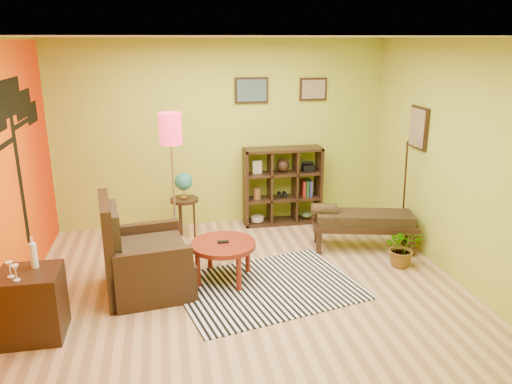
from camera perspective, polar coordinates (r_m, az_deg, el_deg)
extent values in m
plane|color=tan|center=(5.93, -0.99, -10.85)|extent=(5.00, 5.00, 0.00)
cube|color=#A6B838|center=(7.59, -3.91, 6.60)|extent=(5.00, 0.04, 2.80)
cube|color=#A6B838|center=(3.34, 5.43, -7.39)|extent=(5.00, 0.04, 2.80)
cube|color=#A6B838|center=(5.59, -27.22, 0.88)|extent=(0.04, 4.50, 2.80)
cube|color=#A6B838|center=(6.32, 21.93, 3.24)|extent=(0.04, 4.50, 2.80)
cube|color=white|center=(5.24, -1.15, 17.31)|extent=(5.00, 4.50, 0.04)
cube|color=#DD4902|center=(5.59, -27.02, 0.89)|extent=(0.01, 4.45, 2.75)
cube|color=black|center=(6.18, -25.07, -0.81)|extent=(0.01, 0.14, 2.10)
cube|color=black|center=(6.01, -26.32, 9.64)|extent=(0.01, 0.85, 0.40)
cube|color=black|center=(6.51, -25.05, 9.08)|extent=(0.01, 0.70, 0.32)
cube|color=black|center=(6.86, -24.21, 8.25)|extent=(0.01, 0.50, 0.26)
cube|color=black|center=(7.54, -0.52, 11.55)|extent=(0.50, 0.03, 0.38)
cube|color=#466465|center=(7.51, -0.48, 11.53)|extent=(0.44, 0.01, 0.32)
cube|color=black|center=(7.76, 6.55, 11.60)|extent=(0.42, 0.03, 0.34)
cube|color=#9B8765|center=(7.74, 6.60, 11.58)|extent=(0.36, 0.01, 0.28)
cube|color=black|center=(7.02, 18.09, 7.00)|extent=(0.03, 0.44, 0.56)
cube|color=#9B8765|center=(7.00, 17.90, 7.00)|extent=(0.01, 0.38, 0.50)
cylinder|color=black|center=(7.15, 16.60, 0.13)|extent=(0.23, 0.34, 1.46)
cone|color=silver|center=(6.85, 17.69, 5.70)|extent=(0.08, 0.09, 0.16)
cube|color=white|center=(5.93, 1.36, -10.78)|extent=(2.33, 1.92, 0.01)
cylinder|color=maroon|center=(5.94, -3.76, -6.04)|extent=(0.77, 0.77, 0.06)
cylinder|color=maroon|center=(6.20, -0.95, -7.38)|extent=(0.06, 0.06, 0.42)
cylinder|color=maroon|center=(6.32, -5.31, -6.99)|extent=(0.06, 0.06, 0.42)
cylinder|color=maroon|center=(5.77, -1.98, -9.34)|extent=(0.06, 0.06, 0.42)
cylinder|color=maroon|center=(5.89, -6.64, -8.87)|extent=(0.06, 0.06, 0.42)
cube|color=black|center=(5.93, -3.77, -5.71)|extent=(0.13, 0.06, 0.02)
cube|color=black|center=(5.92, -11.97, -9.06)|extent=(1.03, 1.01, 0.42)
cube|color=black|center=(5.75, -16.53, -6.25)|extent=(0.23, 0.90, 1.14)
cube|color=black|center=(5.48, -11.48, -9.79)|extent=(0.84, 0.22, 0.66)
cube|color=black|center=(6.25, -12.53, -6.37)|extent=(0.84, 0.22, 0.66)
cube|color=#E7B763|center=(5.81, -11.83, -6.54)|extent=(0.82, 0.80, 0.15)
cube|color=#E7B763|center=(5.67, -15.87, -4.24)|extent=(0.19, 0.67, 0.52)
cube|color=black|center=(5.36, -24.24, -11.64)|extent=(0.57, 0.52, 0.68)
cylinder|color=white|center=(5.24, -24.08, -6.64)|extent=(0.07, 0.07, 0.25)
cylinder|color=white|center=(5.18, -24.29, -5.06)|extent=(0.02, 0.02, 0.07)
cylinder|color=white|center=(5.17, -26.20, -8.69)|extent=(0.06, 0.06, 0.01)
cylinder|color=white|center=(5.15, -26.28, -8.19)|extent=(0.01, 0.01, 0.09)
cone|color=white|center=(5.13, -26.38, -7.48)|extent=(0.07, 0.07, 0.06)
cylinder|color=white|center=(5.08, -25.66, -9.06)|extent=(0.06, 0.06, 0.01)
cylinder|color=white|center=(5.06, -25.74, -8.55)|extent=(0.01, 0.01, 0.09)
cone|color=white|center=(5.04, -25.84, -7.83)|extent=(0.07, 0.07, 0.06)
cylinder|color=silver|center=(6.75, -9.03, -7.30)|extent=(0.29, 0.29, 0.03)
cylinder|color=silver|center=(6.44, -9.39, -0.19)|extent=(0.03, 0.03, 1.78)
cylinder|color=red|center=(6.24, -9.76, 7.15)|extent=(0.28, 0.28, 0.39)
cylinder|color=black|center=(7.18, -8.20, -0.90)|extent=(0.40, 0.40, 0.04)
cylinder|color=black|center=(7.27, -7.07, -3.14)|extent=(0.03, 0.03, 0.56)
cylinder|color=black|center=(7.39, -8.55, -2.86)|extent=(0.03, 0.03, 0.56)
cylinder|color=black|center=(7.17, -8.67, -3.48)|extent=(0.03, 0.03, 0.56)
cylinder|color=gold|center=(7.17, -8.21, -0.59)|extent=(0.10, 0.10, 0.02)
cylinder|color=gold|center=(7.15, -8.23, -0.13)|extent=(0.02, 0.02, 0.10)
sphere|color=#1262A4|center=(7.10, -8.29, 1.19)|extent=(0.25, 0.25, 0.25)
cube|color=black|center=(7.61, -1.20, 0.46)|extent=(0.04, 0.35, 1.20)
cube|color=black|center=(7.88, 7.15, 0.90)|extent=(0.04, 0.35, 1.20)
cube|color=black|center=(7.91, 2.98, -3.34)|extent=(1.20, 0.35, 0.04)
cube|color=black|center=(7.58, 3.11, 4.90)|extent=(1.20, 0.35, 0.04)
cube|color=black|center=(7.68, 1.60, 0.61)|extent=(0.03, 0.33, 1.12)
cube|color=black|center=(7.77, 4.48, 0.76)|extent=(0.03, 0.33, 1.12)
cube|color=black|center=(7.78, 3.02, -0.72)|extent=(1.12, 0.33, 0.03)
cube|color=black|center=(7.67, 3.07, 2.12)|extent=(1.12, 0.33, 0.03)
cylinder|color=#BCB490|center=(7.80, 0.13, -3.06)|extent=(0.20, 0.20, 0.07)
sphere|color=black|center=(7.64, 3.08, 3.06)|extent=(0.20, 0.20, 0.20)
cube|color=black|center=(7.76, 5.95, 2.75)|extent=(0.18, 0.15, 0.10)
cylinder|color=black|center=(7.75, 2.74, -0.25)|extent=(0.06, 0.12, 0.06)
cylinder|color=black|center=(7.77, 3.32, -0.22)|extent=(0.06, 0.12, 0.06)
ellipsoid|color=#384C26|center=(7.98, 5.79, -2.61)|extent=(0.18, 0.18, 0.09)
cylinder|color=brown|center=(7.67, 0.13, -0.18)|extent=(0.12, 0.12, 0.18)
cube|color=#BCB490|center=(7.56, 0.13, 2.86)|extent=(0.14, 0.03, 0.20)
cube|color=maroon|center=(7.82, 5.39, 0.39)|extent=(0.04, 0.18, 0.26)
cube|color=#1E4C1E|center=(7.84, 5.78, 0.41)|extent=(0.04, 0.18, 0.26)
cube|color=navy|center=(7.85, 6.16, 0.43)|extent=(0.04, 0.18, 0.26)
cube|color=black|center=(6.97, 12.22, -3.72)|extent=(1.47, 0.81, 0.08)
cube|color=#E7B763|center=(6.93, 12.28, -2.88)|extent=(1.36, 0.73, 0.14)
cylinder|color=#E7B763|center=(6.83, 7.80, -2.05)|extent=(0.38, 0.26, 0.18)
cube|color=black|center=(7.34, 16.66, -4.60)|extent=(0.08, 0.08, 0.31)
cube|color=black|center=(7.15, 6.99, -4.57)|extent=(0.08, 0.08, 0.31)
cube|color=black|center=(6.99, 17.39, -5.80)|extent=(0.08, 0.08, 0.31)
cube|color=black|center=(6.79, 7.21, -5.81)|extent=(0.08, 0.08, 0.31)
imported|color=#26661E|center=(6.63, 16.42, -6.52)|extent=(0.58, 0.61, 0.40)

